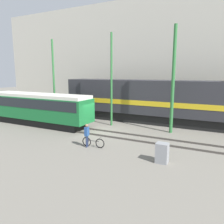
# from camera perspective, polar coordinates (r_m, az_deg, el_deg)

# --- Properties ---
(ground_plane) EXTENTS (120.00, 120.00, 0.00)m
(ground_plane) POSITION_cam_1_polar(r_m,az_deg,el_deg) (19.99, -3.89, -5.00)
(ground_plane) COLOR slate
(track_near) EXTENTS (60.00, 1.50, 0.14)m
(track_near) POSITION_cam_1_polar(r_m,az_deg,el_deg) (19.53, -4.70, -5.16)
(track_near) COLOR #47423D
(track_near) RESTS_ON ground
(track_far) EXTENTS (60.00, 1.51, 0.14)m
(track_far) POSITION_cam_1_polar(r_m,az_deg,el_deg) (24.89, 2.87, -1.78)
(track_far) COLOR #47423D
(track_far) RESTS_ON ground
(building_backdrop) EXTENTS (44.92, 6.00, 14.24)m
(building_backdrop) POSITION_cam_1_polar(r_m,az_deg,el_deg) (31.21, 8.68, 13.57)
(building_backdrop) COLOR beige
(building_backdrop) RESTS_ON ground
(freight_locomotive) EXTENTS (19.72, 3.04, 5.08)m
(freight_locomotive) POSITION_cam_1_polar(r_m,az_deg,el_deg) (23.29, 10.95, 2.95)
(freight_locomotive) COLOR black
(freight_locomotive) RESTS_ON ground
(streetcar) EXTENTS (11.93, 2.54, 3.17)m
(streetcar) POSITION_cam_1_polar(r_m,az_deg,el_deg) (23.31, -18.81, 1.22)
(streetcar) COLOR black
(streetcar) RESTS_ON ground
(bicycle) EXTENTS (1.74, 0.44, 0.75)m
(bicycle) POSITION_cam_1_polar(r_m,az_deg,el_deg) (15.74, -4.93, -7.92)
(bicycle) COLOR black
(bicycle) RESTS_ON ground
(person) EXTENTS (0.25, 0.38, 1.70)m
(person) POSITION_cam_1_polar(r_m,az_deg,el_deg) (15.60, -6.60, -5.50)
(person) COLOR #232D4C
(person) RESTS_ON ground
(utility_pole_left) EXTENTS (0.21, 0.21, 8.85)m
(utility_pole_left) POSITION_cam_1_polar(r_m,az_deg,el_deg) (25.68, -14.97, 8.07)
(utility_pole_left) COLOR #2D7238
(utility_pole_left) RESTS_ON ground
(utility_pole_center) EXTENTS (0.20, 0.20, 9.00)m
(utility_pole_center) POSITION_cam_1_polar(r_m,az_deg,el_deg) (21.49, -0.15, 8.26)
(utility_pole_center) COLOR #2D7238
(utility_pole_center) RESTS_ON ground
(utility_pole_right) EXTENTS (0.28, 0.28, 9.18)m
(utility_pole_right) POSITION_cam_1_polar(r_m,az_deg,el_deg) (19.50, 15.67, 7.94)
(utility_pole_right) COLOR #2D7238
(utility_pole_right) RESTS_ON ground
(signal_box) EXTENTS (0.70, 0.60, 1.20)m
(signal_box) POSITION_cam_1_polar(r_m,az_deg,el_deg) (13.35, 12.95, -10.39)
(signal_box) COLOR gray
(signal_box) RESTS_ON ground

